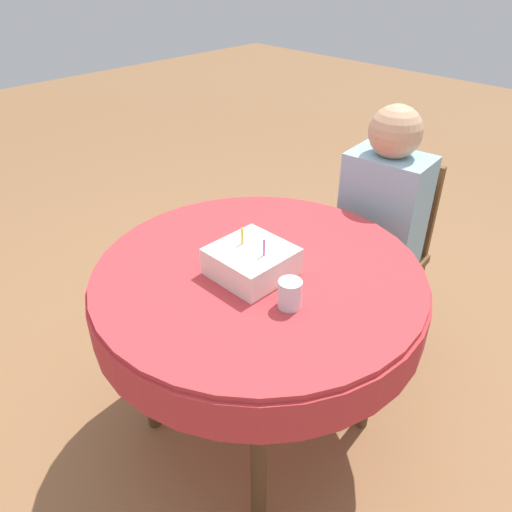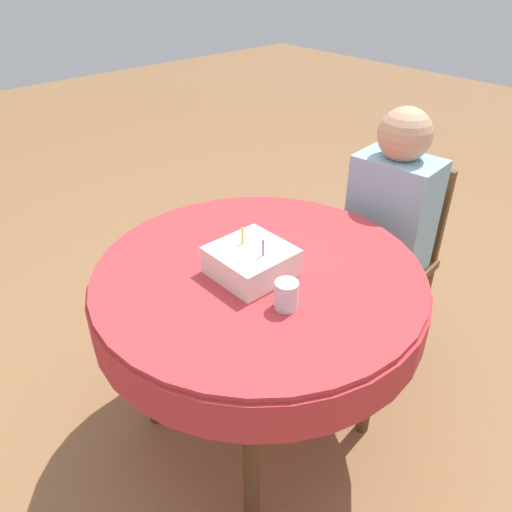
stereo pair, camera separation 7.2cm
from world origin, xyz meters
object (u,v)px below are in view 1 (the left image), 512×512
object	(u,v)px
chair	(384,249)
birthday_cake	(251,261)
drinking_glass	(290,294)
person	(381,215)

from	to	relation	value
chair	birthday_cake	world-z (taller)	birthday_cake
drinking_glass	birthday_cake	bearing A→B (deg)	168.91
chair	person	world-z (taller)	person
person	birthday_cake	distance (m)	0.76
chair	drinking_glass	world-z (taller)	chair
drinking_glass	person	bearing A→B (deg)	103.46
birthday_cake	drinking_glass	size ratio (longest dim) A/B	2.62
birthday_cake	drinking_glass	world-z (taller)	birthday_cake
chair	birthday_cake	bearing A→B (deg)	-96.68
chair	person	size ratio (longest dim) A/B	0.77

